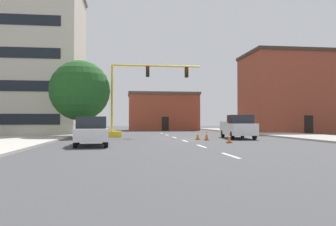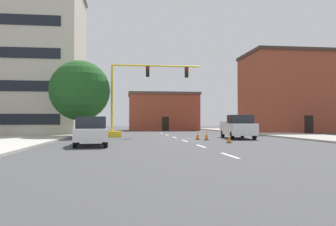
# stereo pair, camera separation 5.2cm
# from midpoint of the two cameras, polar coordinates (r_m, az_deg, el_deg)

# --- Properties ---
(ground_plane) EXTENTS (160.00, 160.00, 0.00)m
(ground_plane) POSITION_cam_midpoint_polar(r_m,az_deg,el_deg) (28.31, 1.76, -4.39)
(ground_plane) COLOR #424244
(sidewalk_left) EXTENTS (6.00, 56.00, 0.14)m
(sidewalk_left) POSITION_cam_midpoint_polar(r_m,az_deg,el_deg) (36.83, -19.78, -3.52)
(sidewalk_left) COLOR #B2ADA3
(sidewalk_left) RESTS_ON ground_plane
(sidewalk_right) EXTENTS (6.00, 56.00, 0.14)m
(sidewalk_right) POSITION_cam_midpoint_polar(r_m,az_deg,el_deg) (39.69, 17.87, -3.38)
(sidewalk_right) COLOR #9E998E
(sidewalk_right) RESTS_ON ground_plane
(lane_stripe_seg_0) EXTENTS (0.16, 2.40, 0.01)m
(lane_stripe_seg_0) POSITION_cam_midpoint_polar(r_m,az_deg,el_deg) (14.68, 10.40, -7.08)
(lane_stripe_seg_0) COLOR silver
(lane_stripe_seg_0) RESTS_ON ground_plane
(lane_stripe_seg_1) EXTENTS (0.16, 2.40, 0.01)m
(lane_stripe_seg_1) POSITION_cam_midpoint_polar(r_m,az_deg,el_deg) (19.98, 5.59, -5.60)
(lane_stripe_seg_1) COLOR silver
(lane_stripe_seg_1) RESTS_ON ground_plane
(lane_stripe_seg_2) EXTENTS (0.16, 2.40, 0.01)m
(lane_stripe_seg_2) POSITION_cam_midpoint_polar(r_m,az_deg,el_deg) (25.36, 2.82, -4.72)
(lane_stripe_seg_2) COLOR silver
(lane_stripe_seg_2) RESTS_ON ground_plane
(lane_stripe_seg_3) EXTENTS (0.16, 2.40, 0.01)m
(lane_stripe_seg_3) POSITION_cam_midpoint_polar(r_m,az_deg,el_deg) (30.78, 1.03, -4.15)
(lane_stripe_seg_3) COLOR silver
(lane_stripe_seg_3) RESTS_ON ground_plane
(lane_stripe_seg_4) EXTENTS (0.16, 2.40, 0.01)m
(lane_stripe_seg_4) POSITION_cam_midpoint_polar(r_m,az_deg,el_deg) (36.23, -0.22, -3.74)
(lane_stripe_seg_4) COLOR silver
(lane_stripe_seg_4) RESTS_ON ground_plane
(lane_stripe_seg_5) EXTENTS (0.16, 2.40, 0.01)m
(lane_stripe_seg_5) POSITION_cam_midpoint_polar(r_m,az_deg,el_deg) (41.69, -1.15, -3.44)
(lane_stripe_seg_5) COLOR silver
(lane_stripe_seg_5) RESTS_ON ground_plane
(building_tall_left) EXTENTS (15.15, 11.03, 17.13)m
(building_tall_left) POSITION_cam_midpoint_polar(r_m,az_deg,el_deg) (43.23, -24.43, 8.16)
(building_tall_left) COLOR beige
(building_tall_left) RESTS_ON ground_plane
(building_brick_center) EXTENTS (11.55, 7.50, 6.20)m
(building_brick_center) POSITION_cam_midpoint_polar(r_m,az_deg,el_deg) (56.50, -0.93, 0.23)
(building_brick_center) COLOR brown
(building_brick_center) RESTS_ON ground_plane
(building_row_right) EXTENTS (12.62, 8.62, 10.61)m
(building_row_right) POSITION_cam_midpoint_polar(r_m,az_deg,el_deg) (48.36, 20.18, 3.22)
(building_row_right) COLOR brown
(building_row_right) RESTS_ON ground_plane
(traffic_signal_gantry) EXTENTS (9.23, 1.20, 6.83)m
(traffic_signal_gantry) POSITION_cam_midpoint_polar(r_m,az_deg,el_deg) (31.79, -7.38, 0.01)
(traffic_signal_gantry) COLOR yellow
(traffic_signal_gantry) RESTS_ON ground_plane
(tree_left_near) EXTENTS (5.55, 5.55, 7.10)m
(tree_left_near) POSITION_cam_midpoint_polar(r_m,az_deg,el_deg) (32.21, -14.74, 3.70)
(tree_left_near) COLOR brown
(tree_left_near) RESTS_ON ground_plane
(pickup_truck_white) EXTENTS (2.45, 5.55, 1.99)m
(pickup_truck_white) POSITION_cam_midpoint_polar(r_m,az_deg,el_deg) (29.30, 11.69, -2.35)
(pickup_truck_white) COLOR white
(pickup_truck_white) RESTS_ON ground_plane
(sedan_white_near_left) EXTENTS (2.26, 4.65, 1.74)m
(sedan_white_near_left) POSITION_cam_midpoint_polar(r_m,az_deg,el_deg) (20.64, -12.97, -2.98)
(sedan_white_near_left) COLOR white
(sedan_white_near_left) RESTS_ON ground_plane
(traffic_cone_roadside_a) EXTENTS (0.36, 0.36, 0.75)m
(traffic_cone_roadside_a) POSITION_cam_midpoint_polar(r_m,az_deg,el_deg) (26.36, 6.49, -3.79)
(traffic_cone_roadside_a) COLOR black
(traffic_cone_roadside_a) RESTS_ON ground_plane
(traffic_cone_roadside_b) EXTENTS (0.36, 0.36, 0.68)m
(traffic_cone_roadside_b) POSITION_cam_midpoint_polar(r_m,az_deg,el_deg) (23.19, 10.25, -4.19)
(traffic_cone_roadside_b) COLOR black
(traffic_cone_roadside_b) RESTS_ON ground_plane
(traffic_cone_roadside_c) EXTENTS (0.36, 0.36, 0.67)m
(traffic_cone_roadside_c) POSITION_cam_midpoint_polar(r_m,az_deg,el_deg) (27.35, 4.99, -3.80)
(traffic_cone_roadside_c) COLOR black
(traffic_cone_roadside_c) RESTS_ON ground_plane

